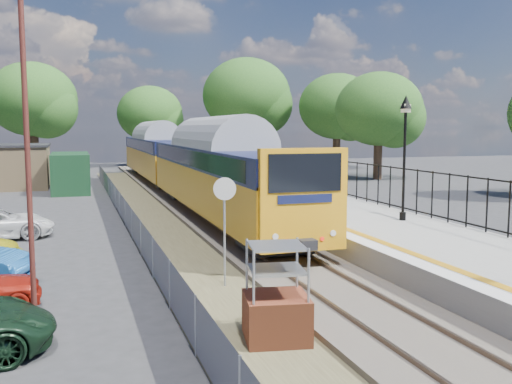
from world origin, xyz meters
name	(u,v)px	position (x,y,z in m)	size (l,w,h in m)	color
ground	(347,304)	(0.00, 0.00, 0.00)	(120.00, 120.00, 0.00)	#2D2D30
track_bed	(227,233)	(-0.47, 9.67, 0.09)	(5.90, 80.00, 0.29)	#473F38
platform	(351,225)	(4.20, 8.00, 0.45)	(5.00, 70.00, 0.90)	gray
platform_edge	(303,216)	(2.14, 8.00, 0.90)	(0.90, 70.00, 0.01)	silver
victorian_lamp_north	(405,128)	(5.30, 6.00, 4.30)	(0.44, 0.44, 4.60)	black
palisade_fence	(504,207)	(6.55, 2.24, 1.84)	(0.12, 26.00, 2.00)	black
wire_fence	(127,216)	(-4.20, 12.00, 0.60)	(0.06, 52.00, 1.20)	#999EA3
outbuilding	(4,168)	(-10.91, 31.21, 1.52)	(10.80, 10.10, 3.12)	tan
tree_line	(157,103)	(1.40, 42.00, 6.61)	(56.80, 43.80, 11.88)	#332319
train	(178,159)	(0.00, 23.24, 2.34)	(2.82, 40.83, 3.51)	orange
brick_plinth	(276,295)	(-2.50, -1.77, 0.98)	(1.46, 1.46, 2.03)	brown
speed_sign	(225,212)	(-2.50, 2.30, 2.07)	(0.59, 0.22, 3.01)	#999EA3
carpark_lamp	(26,125)	(-7.23, 0.97, 4.38)	(0.25, 0.50, 7.76)	#54231C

